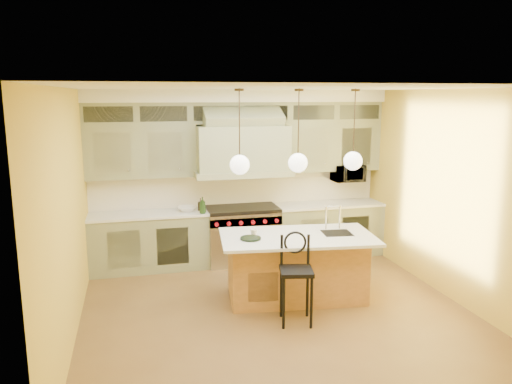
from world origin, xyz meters
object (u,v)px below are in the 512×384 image
object	(u,v)px
range	(242,234)
microwave	(348,173)
counter_stool	(296,272)
kitchen_island	(297,265)

from	to	relation	value
range	microwave	bearing A→B (deg)	3.12
counter_stool	microwave	size ratio (longest dim) A/B	2.10
range	counter_stool	world-z (taller)	counter_stool
microwave	range	bearing A→B (deg)	-176.88
kitchen_island	counter_stool	world-z (taller)	kitchen_island
counter_stool	microwave	xyz separation A→B (m)	(1.80, 2.52, 0.80)
range	kitchen_island	distance (m)	1.74
kitchen_island	counter_stool	xyz separation A→B (m)	(-0.25, -0.72, 0.17)
kitchen_island	microwave	distance (m)	2.57
range	microwave	xyz separation A→B (m)	(1.95, 0.11, 0.96)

